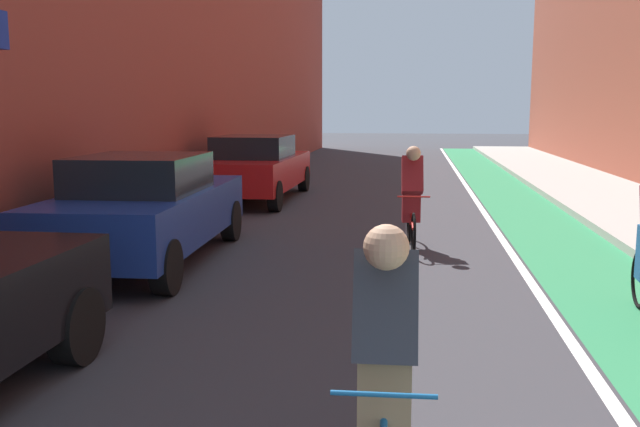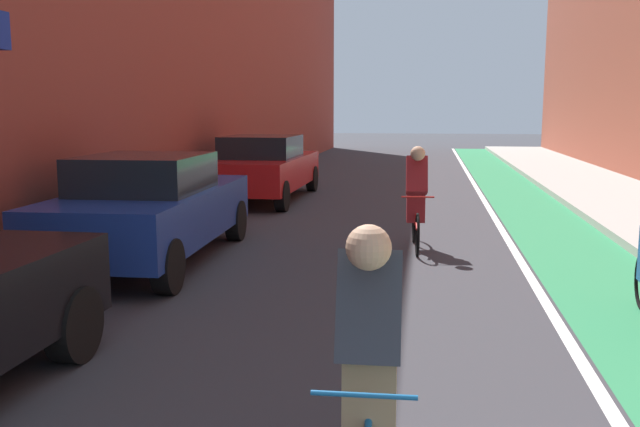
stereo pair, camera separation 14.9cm
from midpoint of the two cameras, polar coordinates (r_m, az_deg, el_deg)
ground_plane at (r=15.60m, az=5.73°, el=0.73°), size 90.44×90.44×0.00m
bike_lane_paint at (r=17.72m, az=16.39°, el=1.37°), size 1.60×41.11×0.00m
lane_divider_stripe at (r=17.62m, az=13.48°, el=1.45°), size 0.12×41.11×0.00m
sidewalk_right at (r=18.14m, az=23.47°, el=1.39°), size 2.91×41.11×0.14m
parked_sedan_blue at (r=9.91m, az=-13.48°, el=0.51°), size 1.97×4.52×1.53m
parked_sedan_red at (r=16.35m, az=-4.44°, el=3.88°), size 1.92×4.78×1.53m
cyclist_lead at (r=3.63m, az=5.32°, el=-12.47°), size 0.48×1.73×1.62m
cyclist_trailing at (r=10.63m, az=8.40°, el=1.54°), size 0.48×1.70×1.60m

